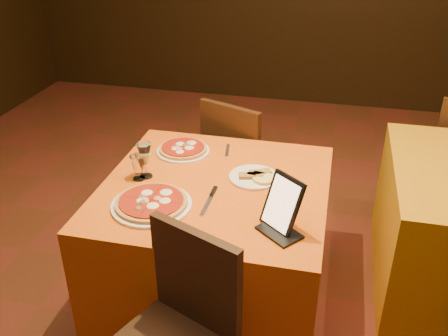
% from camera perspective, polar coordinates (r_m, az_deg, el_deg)
% --- Properties ---
extents(main_table, '(1.10, 1.10, 0.75)m').
position_cam_1_polar(main_table, '(2.67, -0.96, -8.85)').
color(main_table, '#D2560D').
rests_on(main_table, floor).
extents(chair_main_far, '(0.58, 0.58, 0.91)m').
position_cam_1_polar(chair_main_far, '(3.31, 2.49, 0.76)').
color(chair_main_far, black).
rests_on(chair_main_far, floor).
extents(pizza_near, '(0.37, 0.37, 0.03)m').
position_cam_1_polar(pizza_near, '(2.31, -8.29, -4.05)').
color(pizza_near, white).
rests_on(pizza_near, main_table).
extents(pizza_far, '(0.29, 0.29, 0.03)m').
position_cam_1_polar(pizza_far, '(2.77, -4.71, 2.08)').
color(pizza_far, white).
rests_on(pizza_far, main_table).
extents(cutlet_dish, '(0.25, 0.25, 0.03)m').
position_cam_1_polar(cutlet_dish, '(2.51, 3.43, -0.94)').
color(cutlet_dish, white).
rests_on(cutlet_dish, main_table).
extents(wine_glass, '(0.08, 0.08, 0.19)m').
position_cam_1_polar(wine_glass, '(2.51, -9.02, 0.89)').
color(wine_glass, '#CFC975').
rests_on(wine_glass, main_table).
extents(water_glass, '(0.09, 0.09, 0.13)m').
position_cam_1_polar(water_glass, '(2.51, -9.78, 0.03)').
color(water_glass, white).
rests_on(water_glass, main_table).
extents(tablet, '(0.20, 0.19, 0.23)m').
position_cam_1_polar(tablet, '(2.11, 6.68, -4.03)').
color(tablet, black).
rests_on(tablet, main_table).
extents(knife, '(0.02, 0.24, 0.01)m').
position_cam_1_polar(knife, '(2.32, -1.75, -3.86)').
color(knife, silver).
rests_on(knife, main_table).
extents(fork_near, '(0.08, 0.14, 0.01)m').
position_cam_1_polar(fork_near, '(2.39, -10.42, -3.41)').
color(fork_near, silver).
rests_on(fork_near, main_table).
extents(fork_far, '(0.04, 0.15, 0.01)m').
position_cam_1_polar(fork_far, '(2.79, 0.40, 2.04)').
color(fork_far, silver).
rests_on(fork_far, main_table).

